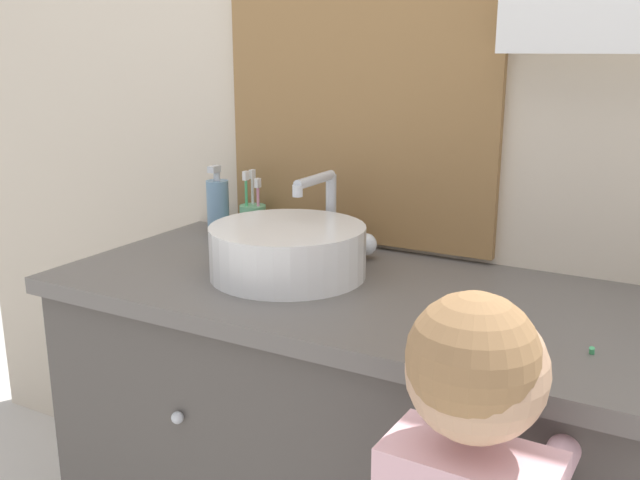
% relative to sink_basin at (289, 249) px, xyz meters
% --- Properties ---
extents(wall_back, '(3.20, 0.18, 2.50)m').
position_rel_sink_basin_xyz_m(wall_back, '(0.25, 0.31, 0.45)').
color(wall_back, beige).
rests_on(wall_back, ground_plane).
extents(vanity_counter, '(1.40, 0.57, 0.78)m').
position_rel_sink_basin_xyz_m(vanity_counter, '(0.23, 0.00, -0.45)').
color(vanity_counter, '#4C4742').
rests_on(vanity_counter, ground_plane).
extents(sink_basin, '(0.32, 0.37, 0.20)m').
position_rel_sink_basin_xyz_m(sink_basin, '(0.00, 0.00, 0.00)').
color(sink_basin, white).
rests_on(sink_basin, vanity_counter).
extents(toothbrush_holder, '(0.07, 0.07, 0.17)m').
position_rel_sink_basin_xyz_m(toothbrush_holder, '(-0.23, 0.21, -0.01)').
color(toothbrush_holder, '#66B27F').
rests_on(toothbrush_holder, vanity_counter).
extents(soap_dispenser, '(0.05, 0.05, 0.18)m').
position_rel_sink_basin_xyz_m(soap_dispenser, '(-0.32, 0.18, 0.02)').
color(soap_dispenser, '#6B93B2').
rests_on(soap_dispenser, vanity_counter).
extents(drinking_cup, '(0.08, 0.08, 0.08)m').
position_rel_sink_basin_xyz_m(drinking_cup, '(0.47, -0.21, -0.02)').
color(drinking_cup, orange).
rests_on(drinking_cup, vanity_counter).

